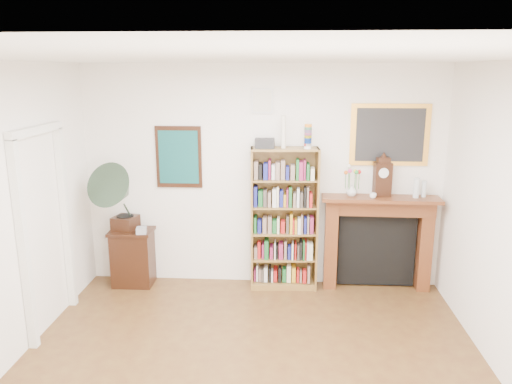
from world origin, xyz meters
TOP-DOWN VIEW (x-y plane):
  - room at (0.00, 0.00)m, footprint 4.51×5.01m
  - door_casing at (-2.21, 1.20)m, footprint 0.08×1.02m
  - teal_poster at (-1.05, 2.48)m, footprint 0.58×0.04m
  - small_picture at (0.00, 2.48)m, footprint 0.26×0.04m
  - gilt_painting at (1.55, 2.48)m, footprint 0.95×0.04m
  - bookshelf at (0.28, 2.33)m, footprint 0.85×0.35m
  - side_cabinet at (-1.65, 2.28)m, footprint 0.55×0.40m
  - fireplace at (1.46, 2.39)m, footprint 1.44×0.38m
  - gramophone at (-1.73, 2.16)m, footprint 0.70×0.80m
  - cd_stack at (-1.48, 2.16)m, footprint 0.14×0.14m
  - mantel_clock at (1.47, 2.37)m, footprint 0.22×0.15m
  - flower_vase at (1.11, 2.36)m, footprint 0.16×0.16m
  - teacup at (1.35, 2.27)m, footprint 0.10×0.10m
  - bottle_left at (1.88, 2.33)m, footprint 0.07×0.07m
  - bottle_right at (1.98, 2.38)m, footprint 0.06×0.06m

SIDE VIEW (x-z plane):
  - side_cabinet at x=-1.65m, z-range 0.00..0.74m
  - fireplace at x=1.46m, z-range 0.11..1.32m
  - cd_stack at x=-1.48m, z-range 0.74..0.82m
  - bookshelf at x=0.28m, z-range -0.03..2.04m
  - teacup at x=1.35m, z-range 1.21..1.27m
  - gramophone at x=-1.73m, z-range 0.80..1.71m
  - door_casing at x=-2.21m, z-range 0.18..2.35m
  - flower_vase at x=1.11m, z-range 1.21..1.35m
  - bottle_right at x=1.98m, z-range 1.21..1.41m
  - bottle_left at x=1.88m, z-range 1.21..1.45m
  - room at x=0.00m, z-range -0.01..2.81m
  - mantel_clock at x=1.47m, z-range 1.20..1.68m
  - teal_poster at x=-1.05m, z-range 1.26..2.04m
  - gilt_painting at x=1.55m, z-range 1.58..2.33m
  - small_picture at x=0.00m, z-range 2.20..2.50m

